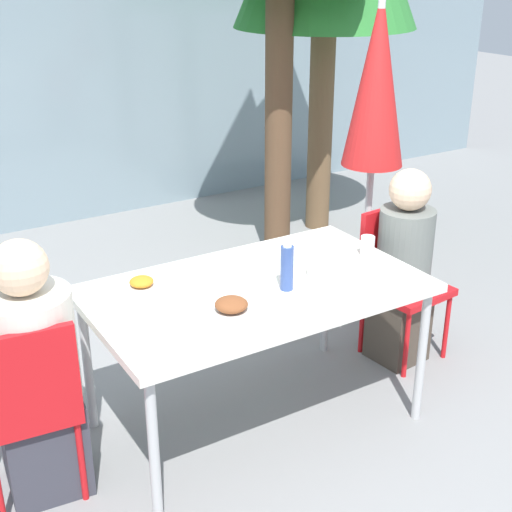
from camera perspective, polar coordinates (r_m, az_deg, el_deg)
The scene contains 13 objects.
ground_plane at distance 3.69m, azimuth 0.00°, elevation -13.08°, with size 24.00×24.00×0.00m, color gray.
building_facade at distance 6.19m, azimuth -17.37°, elevation 15.87°, with size 10.00×0.20×3.00m.
dining_table at distance 3.32m, azimuth 0.00°, elevation -3.24°, with size 1.54×0.91×0.76m.
chair_left at distance 3.10m, azimuth -17.81°, elevation -10.89°, with size 0.44×0.44×0.86m.
person_left at distance 3.15m, azimuth -17.24°, elevation -9.36°, with size 0.37×0.37×1.17m.
chair_right at distance 4.14m, azimuth 11.26°, elevation -1.23°, with size 0.44×0.44×0.86m.
person_right at distance 4.03m, azimuth 11.68°, elevation -1.19°, with size 0.30×0.30×1.14m.
closed_umbrella at distance 4.38m, azimuth 9.59°, elevation 12.82°, with size 0.38×0.38×2.01m.
plate_0 at distance 3.05m, azimuth -1.98°, elevation -4.16°, with size 0.26×0.26×0.07m.
plate_1 at distance 3.30m, azimuth -9.13°, elevation -2.27°, with size 0.20×0.20×0.06m.
bottle at distance 3.22m, azimuth 2.49°, elevation -0.89°, with size 0.06×0.06×0.23m.
drinking_cup at distance 3.65m, azimuth 8.91°, elevation 0.80°, with size 0.07×0.07×0.10m.
salad_bowl at distance 3.40m, azimuth 5.71°, elevation -1.13°, with size 0.19×0.19×0.06m.
Camera 1 is at (-1.55, -2.54, 2.19)m, focal length 50.00 mm.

